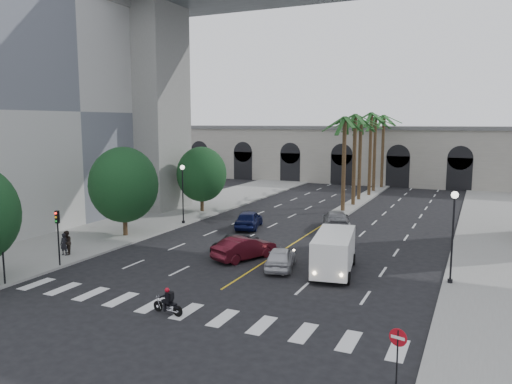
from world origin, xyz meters
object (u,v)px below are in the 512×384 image
Objects in this scene: motorcycle_rider at (169,302)px; car_d at (336,220)px; cargo_van at (334,251)px; traffic_signal_near at (2,242)px; car_c at (237,243)px; car_e at (249,219)px; car_a at (280,258)px; lamp_post_right at (453,229)px; pedestrian_b at (67,243)px; traffic_signal_far at (58,229)px; do_not_enter_sign at (398,348)px; car_b at (245,248)px; pedestrian_a at (64,244)px; lamp_post_left_far at (183,189)px.

car_d reaches higher than motorcycle_rider.
car_d is 12.94m from cargo_van.
car_c is (8.59, 11.81, -1.83)m from traffic_signal_near.
car_d is at bearing -170.57° from car_e.
car_a is 3.38m from cargo_van.
lamp_post_right is 19.22m from car_e.
pedestrian_b is (-24.18, -4.40, -2.25)m from lamp_post_right.
car_d is (12.80, 18.51, -1.74)m from traffic_signal_far.
pedestrian_b is 24.93m from do_not_enter_sign.
do_not_enter_sign is (12.00, -13.38, 1.05)m from car_b.
pedestrian_a is (-24.23, -4.59, -2.31)m from lamp_post_right.
pedestrian_b reaches higher than car_a.
motorcycle_rider is 13.47m from pedestrian_b.
pedestrian_b is (-7.38, -13.42, 0.19)m from car_e.
car_d is 21.76m from pedestrian_b.
pedestrian_a is 0.61× the size of do_not_enter_sign.
cargo_van reaches higher than car_a.
car_e is (-2.69, 7.71, 0.11)m from car_c.
lamp_post_right is 13.13m from car_b.
lamp_post_right reaches higher than car_d.
car_a is 12.96m from car_d.
car_e is 15.51m from pedestrian_a.
traffic_signal_near is (-22.70, -10.50, -0.71)m from lamp_post_right.
traffic_signal_far is at bearing 55.13° from car_e.
traffic_signal_far reaches higher than car_a.
cargo_van is 18.00m from pedestrian_b.
pedestrian_b is at bearing 66.85° from pedestrian_a.
lamp_post_right is 3.52× the size of pedestrian_a.
lamp_post_left_far is 6.55m from car_e.
car_d reaches higher than car_c.
car_e is 2.81× the size of pedestrian_b.
pedestrian_a reaches higher than motorcycle_rider.
traffic_signal_far is at bearing -19.65° from pedestrian_b.
traffic_signal_far reaches higher than do_not_enter_sign.
car_b is 1.71m from car_c.
pedestrian_b is at bearing 103.67° from traffic_signal_near.
car_d is at bearing -103.88° from car_a.
pedestrian_a is 0.21m from pedestrian_b.
do_not_enter_sign is (9.00, -25.29, 1.04)m from car_d.
lamp_post_left_far reaches higher than car_a.
traffic_signal_near reaches higher than cargo_van.
car_a is (-9.90, -0.95, -2.53)m from lamp_post_right.
traffic_signal_near reaches higher than car_e.
lamp_post_right reaches higher than traffic_signal_far.
car_b is at bearing 179.56° from lamp_post_right.
pedestrian_a is (-14.33, -16.60, 0.14)m from car_d.
pedestrian_a is (-7.44, -13.61, 0.12)m from car_e.
pedestrian_b reaches higher than car_e.
lamp_post_left_far is at bearing -1.63° from car_d.
car_d is (2.10, 22.15, 0.18)m from motorcycle_rider.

